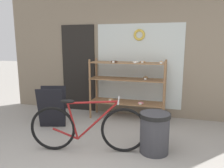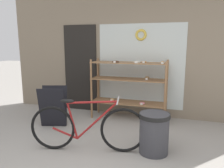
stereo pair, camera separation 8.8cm
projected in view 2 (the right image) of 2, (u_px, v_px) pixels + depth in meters
The scene contains 5 objects.
storefront_facade at pixel (131, 43), 4.98m from camera, with size 6.20×0.13×3.42m.
display_case at pixel (129, 83), 4.77m from camera, with size 1.64×0.47×1.32m.
bicycle at pixel (87, 128), 3.38m from camera, with size 1.79×0.55×0.84m.
sandwich_board at pixel (53, 107), 4.39m from camera, with size 0.60×0.51×0.81m.
trash_bin at pixel (154, 132), 3.33m from camera, with size 0.47×0.47×0.63m.
Camera 2 is at (1.07, -2.32, 1.67)m, focal length 35.00 mm.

